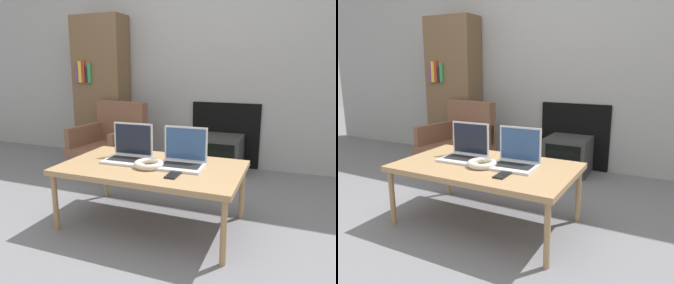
# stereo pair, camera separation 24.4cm
# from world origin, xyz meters

# --- Properties ---
(ground_plane) EXTENTS (14.00, 14.00, 0.00)m
(ground_plane) POSITION_xyz_m (0.00, 0.00, 0.00)
(ground_plane) COLOR slate
(wall_back) EXTENTS (7.00, 0.08, 2.60)m
(wall_back) POSITION_xyz_m (0.00, 1.94, 1.29)
(wall_back) COLOR #999999
(wall_back) RESTS_ON ground_plane
(table) EXTENTS (1.20, 0.70, 0.42)m
(table) POSITION_xyz_m (0.00, 0.36, 0.39)
(table) COLOR #9E7A51
(table) RESTS_ON ground_plane
(laptop_left) EXTENTS (0.31, 0.24, 0.25)m
(laptop_left) POSITION_xyz_m (-0.20, 0.42, 0.48)
(laptop_left) COLOR silver
(laptop_left) RESTS_ON table
(laptop_right) EXTENTS (0.31, 0.24, 0.25)m
(laptop_right) POSITION_xyz_m (0.20, 0.42, 0.48)
(laptop_right) COLOR silver
(laptop_right) RESTS_ON table
(headphones) EXTENTS (0.20, 0.20, 0.04)m
(headphones) POSITION_xyz_m (-0.00, 0.31, 0.44)
(headphones) COLOR beige
(headphones) RESTS_ON table
(phone) EXTENTS (0.07, 0.15, 0.01)m
(phone) POSITION_xyz_m (0.21, 0.21, 0.43)
(phone) COLOR black
(phone) RESTS_ON table
(tv) EXTENTS (0.43, 0.40, 0.37)m
(tv) POSITION_xyz_m (0.18, 1.69, 0.19)
(tv) COLOR #383838
(tv) RESTS_ON ground_plane
(armchair) EXTENTS (0.69, 0.70, 0.71)m
(armchair) POSITION_xyz_m (-0.88, 1.33, 0.35)
(armchair) COLOR brown
(armchair) RESTS_ON ground_plane
(bookshelf) EXTENTS (0.60, 0.32, 1.63)m
(bookshelf) POSITION_xyz_m (-1.25, 1.74, 0.81)
(bookshelf) COLOR brown
(bookshelf) RESTS_ON ground_plane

